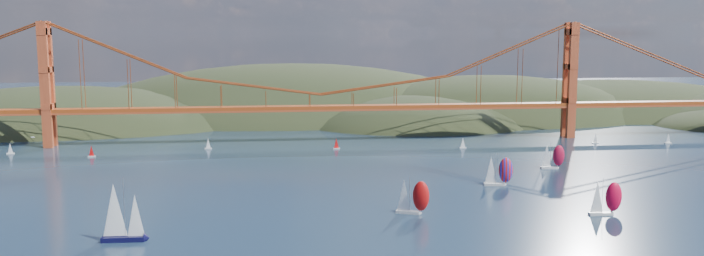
% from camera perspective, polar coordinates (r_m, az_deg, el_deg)
% --- Properties ---
extents(headlands, '(725.00, 225.00, 96.00)m').
position_cam_1_polar(headlands, '(422.29, 2.47, -0.62)').
color(headlands, black).
rests_on(headlands, ground).
extents(bridge, '(552.00, 12.00, 55.00)m').
position_cam_1_polar(bridge, '(314.98, -2.97, 4.66)').
color(bridge, '#993A11').
rests_on(bridge, ground).
extents(sloop_navy, '(10.18, 5.76, 15.84)m').
position_cam_1_polar(sloop_navy, '(174.88, -18.68, -6.71)').
color(sloop_navy, black).
rests_on(sloop_navy, ground).
extents(racer_0, '(9.54, 6.71, 10.69)m').
position_cam_1_polar(racer_0, '(191.62, 5.01, -5.66)').
color(racer_0, silver).
rests_on(racer_0, ground).
extents(racer_1, '(9.15, 3.78, 10.48)m').
position_cam_1_polar(racer_1, '(202.08, 20.28, -5.44)').
color(racer_1, silver).
rests_on(racer_1, ground).
extents(racer_3, '(8.79, 3.82, 9.98)m').
position_cam_1_polar(racer_3, '(264.73, 16.32, -2.25)').
color(racer_3, silver).
rests_on(racer_3, ground).
extents(racer_rwb, '(9.52, 4.99, 10.68)m').
position_cam_1_polar(racer_rwb, '(230.74, 12.04, -3.48)').
color(racer_rwb, silver).
rests_on(racer_rwb, ground).
extents(distant_boat_1, '(3.00, 2.00, 4.70)m').
position_cam_1_polar(distant_boat_1, '(318.33, -26.54, -1.53)').
color(distant_boat_1, silver).
rests_on(distant_boat_1, ground).
extents(distant_boat_2, '(3.00, 2.00, 4.70)m').
position_cam_1_polar(distant_boat_2, '(297.56, -20.84, -1.81)').
color(distant_boat_2, silver).
rests_on(distant_boat_2, ground).
extents(distant_boat_3, '(3.00, 2.00, 4.70)m').
position_cam_1_polar(distant_boat_3, '(303.62, -11.87, -1.28)').
color(distant_boat_3, silver).
rests_on(distant_boat_3, ground).
extents(distant_boat_4, '(3.00, 2.00, 4.70)m').
position_cam_1_polar(distant_boat_4, '(331.37, 19.59, -0.81)').
color(distant_boat_4, silver).
rests_on(distant_boat_4, ground).
extents(distant_boat_5, '(3.00, 2.00, 4.70)m').
position_cam_1_polar(distant_boat_5, '(343.24, 24.80, -0.80)').
color(distant_boat_5, silver).
rests_on(distant_boat_5, ground).
extents(distant_boat_8, '(3.00, 2.00, 4.70)m').
position_cam_1_polar(distant_boat_8, '(303.09, 9.20, -1.23)').
color(distant_boat_8, silver).
rests_on(distant_boat_8, ground).
extents(distant_boat_9, '(3.00, 2.00, 4.70)m').
position_cam_1_polar(distant_boat_9, '(297.23, -1.31, -1.30)').
color(distant_boat_9, silver).
rests_on(distant_boat_9, ground).
extents(gull, '(0.90, 0.25, 0.17)m').
position_cam_1_polar(gull, '(166.96, -25.01, -0.70)').
color(gull, white).
rests_on(gull, ground).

